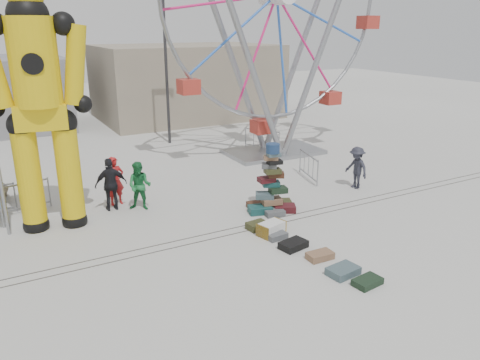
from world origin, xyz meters
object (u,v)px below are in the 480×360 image
ferris_wheel (276,17)px  barricade_wheel_front (308,167)px  pedestrian_black (111,184)px  suitcase_tower (271,192)px  lamp_post_left (21,63)px  crash_test_dummy (39,98)px  pedestrian_grey (356,168)px  lamp_post_right (168,61)px  steamer_trunk (271,229)px  barricade_dummy_c (20,198)px  pedestrian_green (140,186)px  pedestrian_red (115,181)px  barricade_wheel_back (262,140)px

ferris_wheel → barricade_wheel_front: (-0.97, -4.29, -6.11)m
pedestrian_black → suitcase_tower: bearing=153.8°
lamp_post_left → crash_test_dummy: size_ratio=1.00×
ferris_wheel → pedestrian_grey: bearing=-88.9°
suitcase_tower → pedestrian_grey: suitcase_tower is taller
lamp_post_right → ferris_wheel: bearing=-51.2°
lamp_post_left → ferris_wheel: bearing=-31.9°
steamer_trunk → pedestrian_black: pedestrian_black is taller
lamp_post_left → steamer_trunk: lamp_post_left is taller
barricade_wheel_front → pedestrian_black: pedestrian_black is taller
suitcase_tower → barricade_dummy_c: 8.78m
steamer_trunk → barricade_wheel_front: (4.41, 4.01, 0.35)m
crash_test_dummy → pedestrian_black: (2.03, 0.62, -3.25)m
pedestrian_green → ferris_wheel: bearing=61.5°
ferris_wheel → barricade_wheel_front: size_ratio=6.77×
lamp_post_left → pedestrian_grey: bearing=-50.0°
barricade_wheel_front → pedestrian_green: bearing=104.6°
pedestrian_red → pedestrian_grey: bearing=-27.8°
ferris_wheel → pedestrian_red: ferris_wheel is taller
pedestrian_grey → steamer_trunk: bearing=-70.6°
suitcase_tower → barricade_wheel_front: size_ratio=1.22×
lamp_post_left → pedestrian_green: bearing=-77.3°
lamp_post_right → pedestrian_green: 10.65m
pedestrian_red → barricade_wheel_back: bearing=15.4°
crash_test_dummy → barricade_wheel_back: bearing=35.2°
crash_test_dummy → ferris_wheel: size_ratio=0.59×
lamp_post_left → barricade_dummy_c: lamp_post_left is taller
lamp_post_right → lamp_post_left: bearing=164.1°
lamp_post_left → ferris_wheel: size_ratio=0.59×
crash_test_dummy → ferris_wheel: 12.33m
barricade_wheel_front → pedestrian_black: size_ratio=1.05×
barricade_wheel_back → pedestrian_black: (-9.09, -4.70, 0.40)m
pedestrian_green → steamer_trunk: bearing=-19.5°
suitcase_tower → pedestrian_grey: bearing=24.3°
pedestrian_red → pedestrian_green: (0.63, -0.91, -0.02)m
ferris_wheel → pedestrian_grey: (0.01, -6.16, -5.81)m
steamer_trunk → pedestrian_grey: size_ratio=0.50×
pedestrian_grey → barricade_wheel_back: bearing=178.9°
crash_test_dummy → pedestrian_grey: (11.25, -1.75, -3.35)m
crash_test_dummy → barricade_wheel_front: crash_test_dummy is taller
pedestrian_red → crash_test_dummy: bearing=-164.9°
ferris_wheel → pedestrian_red: 11.15m
steamer_trunk → pedestrian_green: (-2.95, 4.07, 0.68)m
crash_test_dummy → barricade_wheel_back: size_ratio=3.99×
barricade_wheel_front → lamp_post_left: bearing=56.9°
crash_test_dummy → pedestrian_green: bearing=13.1°
ferris_wheel → pedestrian_green: 10.98m
crash_test_dummy → barricade_dummy_c: bearing=124.6°
ferris_wheel → lamp_post_left: bearing=149.1°
barricade_wheel_front → pedestrian_green: 7.37m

